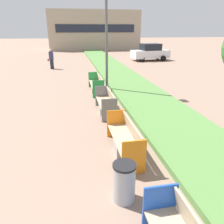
% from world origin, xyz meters
% --- Properties ---
extents(planter_grass_strip, '(2.80, 120.00, 0.18)m').
position_xyz_m(planter_grass_strip, '(3.20, 12.00, 0.09)').
color(planter_grass_strip, '#568442').
rests_on(planter_grass_strip, ground).
extents(building_backdrop, '(14.99, 6.98, 6.26)m').
position_xyz_m(building_backdrop, '(4.00, 42.38, 3.13)').
color(building_backdrop, tan).
rests_on(building_backdrop, ground).
extents(bench_orange_frame, '(0.65, 2.15, 0.94)m').
position_xyz_m(bench_orange_frame, '(0.94, 7.34, 0.37)').
color(bench_orange_frame, '#9E9B96').
rests_on(bench_orange_frame, ground).
extents(bench_grey_frame, '(0.65, 2.04, 0.94)m').
position_xyz_m(bench_grey_frame, '(0.94, 10.66, 0.37)').
color(bench_grey_frame, '#9E9B96').
rests_on(bench_grey_frame, ground).
extents(bench_green_frame, '(0.65, 2.37, 0.94)m').
position_xyz_m(bench_green_frame, '(0.94, 14.05, 0.38)').
color(bench_green_frame, '#9E9B96').
rests_on(bench_green_frame, ground).
extents(litter_bin, '(0.49, 0.49, 0.88)m').
position_xyz_m(litter_bin, '(0.45, 5.48, 0.44)').
color(litter_bin, '#9EA0A5').
rests_on(litter_bin, ground).
extents(street_lamp_post, '(0.24, 0.44, 6.86)m').
position_xyz_m(street_lamp_post, '(1.55, 14.10, 3.81)').
color(street_lamp_post, '#56595B').
rests_on(street_lamp_post, ground).
extents(pedestrian_walking, '(0.53, 0.24, 1.76)m').
position_xyz_m(pedestrian_walking, '(-2.08, 22.47, 0.90)').
color(pedestrian_walking, '#232633').
rests_on(pedestrian_walking, ground).
extents(parked_car_distant, '(4.36, 2.20, 1.86)m').
position_xyz_m(parked_car_distant, '(8.58, 26.12, 0.91)').
color(parked_car_distant, silver).
rests_on(parked_car_distant, ground).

